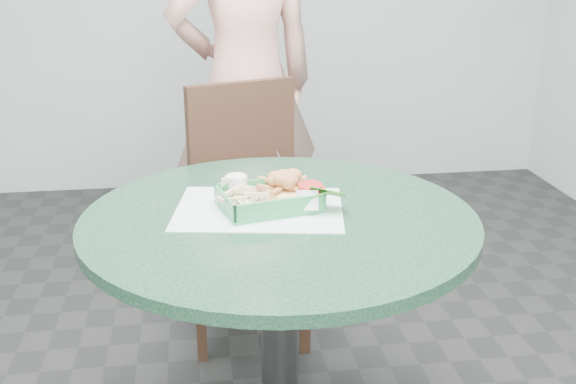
{
  "coord_description": "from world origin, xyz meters",
  "views": [
    {
      "loc": [
        -0.2,
        -1.54,
        1.39
      ],
      "look_at": [
        0.04,
        0.1,
        0.79
      ],
      "focal_mm": 42.0,
      "sensor_mm": 36.0,
      "label": 1
    }
  ],
  "objects": [
    {
      "name": "fries_pile",
      "position": [
        -0.08,
        0.07,
        0.79
      ],
      "size": [
        0.13,
        0.14,
        0.05
      ],
      "primitive_type": null,
      "rotation": [
        0.0,
        0.0,
        0.15
      ],
      "color": "#D0B88A",
      "rests_on": "food_basket"
    },
    {
      "name": "crab_sandwich",
      "position": [
        0.03,
        0.08,
        0.8
      ],
      "size": [
        0.13,
        0.13,
        0.08
      ],
      "rotation": [
        0.0,
        0.0,
        0.13
      ],
      "color": "tan",
      "rests_on": "food_basket"
    },
    {
      "name": "garnish_cup",
      "position": [
        0.09,
        0.0,
        0.79
      ],
      "size": [
        0.11,
        0.11,
        0.04
      ],
      "rotation": [
        0.0,
        0.0,
        -0.3
      ],
      "color": "silver",
      "rests_on": "food_basket"
    },
    {
      "name": "diner_person",
      "position": [
        0.01,
        1.14,
        1.03
      ],
      "size": [
        0.87,
        0.7,
        2.06
      ],
      "primitive_type": "imported",
      "rotation": [
        0.0,
        0.0,
        3.46
      ],
      "color": "#D5978B",
      "rests_on": "floor"
    },
    {
      "name": "cafe_table",
      "position": [
        0.0,
        0.0,
        0.58
      ],
      "size": [
        0.99,
        0.99,
        0.75
      ],
      "color": "#373737",
      "rests_on": "floor"
    },
    {
      "name": "food_basket",
      "position": [
        -0.02,
        0.05,
        0.77
      ],
      "size": [
        0.24,
        0.17,
        0.05
      ],
      "rotation": [
        0.0,
        0.0,
        0.23
      ],
      "color": "#2E8A50",
      "rests_on": "placemat"
    },
    {
      "name": "placemat",
      "position": [
        -0.05,
        0.04,
        0.75
      ],
      "size": [
        0.47,
        0.38,
        0.0
      ],
      "primitive_type": "cube",
      "rotation": [
        0.0,
        0.0,
        -0.17
      ],
      "color": "silver",
      "rests_on": "cafe_table"
    },
    {
      "name": "dining_chair",
      "position": [
        -0.02,
        0.83,
        0.53
      ],
      "size": [
        0.43,
        0.43,
        0.93
      ],
      "rotation": [
        0.0,
        0.0,
        0.35
      ],
      "color": "black",
      "rests_on": "floor"
    },
    {
      "name": "sauce_ramekin",
      "position": [
        -0.08,
        0.14,
        0.8
      ],
      "size": [
        0.06,
        0.06,
        0.03
      ],
      "rotation": [
        0.0,
        0.0,
        0.07
      ],
      "color": "silver",
      "rests_on": "food_basket"
    }
  ]
}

